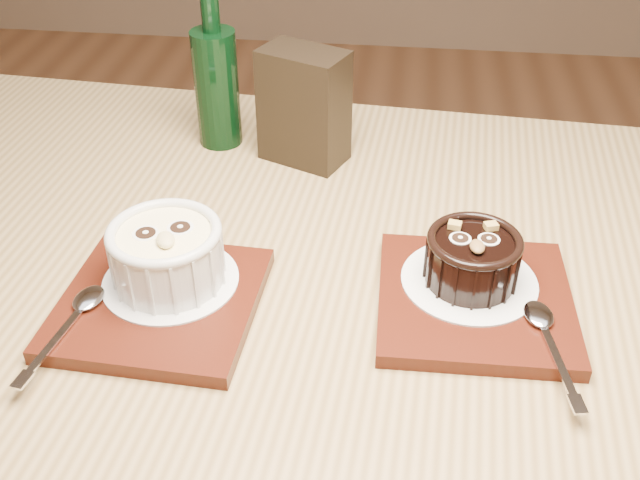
# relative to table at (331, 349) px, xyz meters

# --- Properties ---
(table) EXTENTS (1.25, 0.88, 0.75)m
(table) POSITION_rel_table_xyz_m (0.00, 0.00, 0.00)
(table) COLOR brown
(table) RESTS_ON ground
(tray_left) EXTENTS (0.19, 0.19, 0.01)m
(tray_left) POSITION_rel_table_xyz_m (-0.16, -0.06, 0.10)
(tray_left) COLOR #43150B
(tray_left) RESTS_ON table
(doily_left) EXTENTS (0.13, 0.13, 0.00)m
(doily_left) POSITION_rel_table_xyz_m (-0.15, -0.03, 0.11)
(doily_left) COLOR white
(doily_left) RESTS_ON tray_left
(ramekin_white) EXTENTS (0.11, 0.11, 0.06)m
(ramekin_white) POSITION_rel_table_xyz_m (-0.15, -0.03, 0.14)
(ramekin_white) COLOR silver
(ramekin_white) RESTS_ON doily_left
(spoon_left) EXTENTS (0.05, 0.14, 0.01)m
(spoon_left) POSITION_rel_table_xyz_m (-0.22, -0.11, 0.11)
(spoon_left) COLOR silver
(spoon_left) RESTS_ON tray_left
(tray_right) EXTENTS (0.18, 0.18, 0.01)m
(tray_right) POSITION_rel_table_xyz_m (0.14, -0.02, 0.10)
(tray_right) COLOR #43150B
(tray_right) RESTS_ON table
(doily_right) EXTENTS (0.13, 0.13, 0.00)m
(doily_right) POSITION_rel_table_xyz_m (0.13, -0.00, 0.11)
(doily_right) COLOR white
(doily_right) RESTS_ON tray_right
(ramekin_dark) EXTENTS (0.09, 0.09, 0.05)m
(ramekin_dark) POSITION_rel_table_xyz_m (0.13, -0.00, 0.14)
(ramekin_dark) COLOR black
(ramekin_dark) RESTS_ON doily_right
(spoon_right) EXTENTS (0.05, 0.14, 0.01)m
(spoon_right) POSITION_rel_table_xyz_m (0.20, -0.08, 0.11)
(spoon_right) COLOR silver
(spoon_right) RESTS_ON tray_right
(condiment_stand) EXTENTS (0.12, 0.09, 0.14)m
(condiment_stand) POSITION_rel_table_xyz_m (-0.06, 0.24, 0.16)
(condiment_stand) COLOR black
(condiment_stand) RESTS_ON table
(green_bottle) EXTENTS (0.06, 0.06, 0.21)m
(green_bottle) POSITION_rel_table_xyz_m (-0.17, 0.27, 0.17)
(green_bottle) COLOR black
(green_bottle) RESTS_ON table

